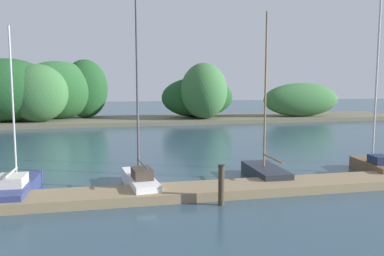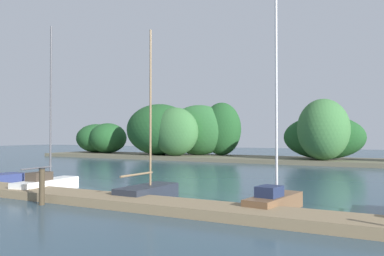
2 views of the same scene
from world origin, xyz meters
name	(u,v)px [view 1 (image 1 of 2)]	position (x,y,z in m)	size (l,w,h in m)	color
dock_pier	(219,190)	(0.00, 10.75, 0.17)	(28.34, 1.80, 0.35)	#847051
far_shore	(85,97)	(-6.08, 38.00, 2.65)	(57.03, 8.42, 6.51)	#66604C
sailboat_1	(16,186)	(-7.56, 12.20, 0.36)	(1.43, 4.29, 6.34)	navy
sailboat_2	(140,179)	(-2.91, 12.02, 0.45)	(1.28, 3.93, 8.03)	white
sailboat_3	(264,171)	(2.61, 12.52, 0.38)	(1.29, 3.52, 7.25)	#232833
sailboat_4	(374,164)	(8.06, 12.50, 0.47)	(1.38, 3.42, 8.51)	brown
mooring_piling_1	(221,185)	(-0.30, 9.42, 0.73)	(0.25, 0.25, 1.44)	#3D3323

